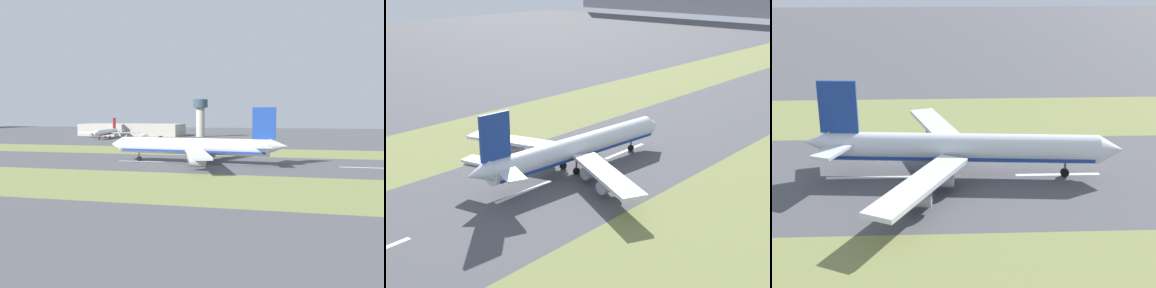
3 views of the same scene
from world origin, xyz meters
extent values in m
plane|color=#4C4C51|center=(0.00, 0.00, 0.00)|extent=(800.00, 800.00, 0.00)
cube|color=olive|center=(-45.00, 0.00, 0.00)|extent=(40.00, 600.00, 0.01)
cube|color=olive|center=(45.00, 0.00, 0.00)|extent=(40.00, 600.00, 0.01)
cube|color=silver|center=(0.00, -56.77, 0.01)|extent=(1.20, 18.00, 0.01)
cube|color=silver|center=(0.00, -16.77, 0.01)|extent=(1.20, 18.00, 0.01)
cube|color=silver|center=(0.00, 23.23, 0.01)|extent=(1.20, 18.00, 0.01)
cylinder|color=silver|center=(-0.54, 3.23, 6.20)|extent=(10.62, 56.30, 6.00)
cone|color=silver|center=(1.98, 33.63, 6.20)|extent=(6.27, 5.47, 5.88)
cone|color=silver|center=(-3.11, -27.66, 7.00)|extent=(5.58, 6.40, 5.10)
cube|color=navy|center=(-0.54, 3.23, 4.55)|extent=(10.14, 54.05, 0.70)
cube|color=silver|center=(-18.58, -2.51, 5.30)|extent=(29.48, 14.33, 0.90)
cube|color=silver|center=(16.30, -5.42, 5.30)|extent=(28.60, 18.41, 0.90)
cylinder|color=#93939E|center=(-9.84, -0.01, 2.85)|extent=(3.59, 5.05, 3.20)
cylinder|color=#93939E|center=(-19.10, -2.75, 2.85)|extent=(3.59, 5.05, 3.20)
cylinder|color=#93939E|center=(8.09, -1.50, 2.85)|extent=(3.59, 5.05, 3.20)
cylinder|color=#93939E|center=(16.77, -5.74, 2.85)|extent=(3.59, 5.05, 3.20)
cube|color=navy|center=(-2.70, -22.68, 14.70)|extent=(1.46, 8.04, 11.00)
cube|color=silver|center=(-8.18, -22.22, 7.20)|extent=(10.74, 6.57, 0.60)
cube|color=silver|center=(2.78, -23.14, 7.20)|extent=(10.92, 7.93, 0.60)
cylinder|color=#59595E|center=(1.22, 24.44, 2.50)|extent=(0.50, 0.50, 3.20)
cylinder|color=black|center=(1.22, 24.44, 0.90)|extent=(1.05, 1.87, 1.80)
cylinder|color=#59595E|center=(-3.38, 0.46, 2.50)|extent=(0.50, 0.50, 3.20)
cylinder|color=black|center=(-3.38, 0.46, 0.90)|extent=(1.05, 1.87, 1.80)
cylinder|color=#59595E|center=(1.80, 0.03, 2.50)|extent=(0.50, 0.50, 3.20)
cylinder|color=black|center=(1.80, 0.03, 0.90)|extent=(1.05, 1.87, 1.80)
cube|color=#B2AD9E|center=(177.33, 96.59, 5.07)|extent=(36.00, 87.38, 10.13)
cylinder|color=#B2AD9E|center=(169.40, 34.12, 11.97)|extent=(7.00, 7.00, 23.95)
cylinder|color=#334756|center=(169.40, 34.12, 27.33)|extent=(12.00, 12.00, 6.75)
cylinder|color=silver|center=(132.33, 100.40, 4.78)|extent=(43.37, 9.77, 4.62)
cone|color=silver|center=(109.01, 97.57, 4.78)|extent=(4.37, 4.96, 4.53)
cone|color=silver|center=(156.04, 103.27, 5.39)|extent=(5.06, 4.45, 3.93)
cube|color=red|center=(132.33, 100.40, 3.50)|extent=(41.63, 9.33, 0.54)
cube|color=silver|center=(139.47, 87.68, 4.08)|extent=(14.84, 21.79, 0.69)
cube|color=silver|center=(136.23, 114.45, 4.08)|extent=(10.28, 22.77, 0.69)
cylinder|color=#93939E|center=(136.22, 93.89, 2.20)|extent=(3.97, 2.89, 2.46)
cylinder|color=#93939E|center=(139.73, 87.33, 2.20)|extent=(3.97, 2.89, 2.46)
cylinder|color=#93939E|center=(134.56, 107.65, 2.20)|extent=(3.97, 2.89, 2.46)
cylinder|color=#93939E|center=(136.40, 114.85, 2.20)|extent=(3.97, 2.89, 2.46)
cube|color=red|center=(152.21, 102.80, 11.32)|extent=(6.19, 1.35, 8.47)
cube|color=silver|center=(152.72, 98.60, 5.55)|extent=(6.32, 8.41, 0.46)
cube|color=silver|center=(151.70, 107.01, 5.55)|extent=(4.81, 8.21, 0.46)
cylinder|color=#59595E|center=(116.06, 98.43, 1.93)|extent=(0.39, 0.39, 2.46)
cylinder|color=black|center=(116.06, 98.43, 0.69)|extent=(1.46, 0.85, 1.39)
cylinder|color=#59595E|center=(134.87, 98.69, 1.93)|extent=(0.39, 0.39, 2.46)
cylinder|color=black|center=(134.87, 98.69, 0.69)|extent=(1.46, 0.85, 1.39)
cylinder|color=#59595E|center=(134.39, 102.66, 1.93)|extent=(0.39, 0.39, 2.46)
cylinder|color=black|center=(134.39, 102.66, 0.69)|extent=(1.46, 0.85, 1.39)
cube|color=white|center=(134.72, 72.79, 1.50)|extent=(2.95, 2.89, 2.00)
cube|color=silver|center=(136.42, 70.32, 1.80)|extent=(4.08, 4.54, 2.60)
cylinder|color=black|center=(133.81, 72.17, 0.50)|extent=(0.86, 1.02, 1.00)
cylinder|color=black|center=(135.62, 73.41, 0.50)|extent=(0.86, 1.02, 1.00)
cylinder|color=black|center=(136.19, 68.71, 0.50)|extent=(0.86, 1.02, 1.00)
cylinder|color=black|center=(138.01, 69.95, 0.50)|extent=(0.86, 1.02, 1.00)
cube|color=#4C4C51|center=(138.12, 59.08, 0.78)|extent=(4.44, 4.33, 0.90)
cube|color=#4C4C51|center=(138.26, 58.95, 1.63)|extent=(2.81, 2.77, 0.80)
cylinder|color=black|center=(136.46, 59.41, 0.33)|extent=(0.64, 0.63, 0.66)
cylinder|color=black|center=(137.69, 60.72, 0.33)|extent=(0.64, 0.63, 0.66)
cylinder|color=black|center=(138.54, 57.45, 0.33)|extent=(0.64, 0.63, 0.66)
cylinder|color=black|center=(139.77, 58.76, 0.33)|extent=(0.64, 0.63, 0.66)
camera|label=1|loc=(-133.52, -26.50, 17.34)|focal=35.00mm
camera|label=2|loc=(88.45, -96.16, 51.29)|focal=50.00mm
camera|label=3|loc=(104.46, -1.26, 44.03)|focal=50.00mm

